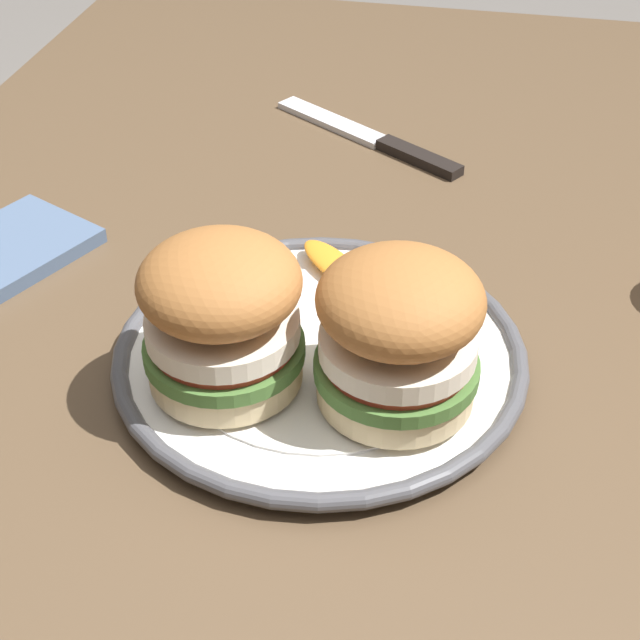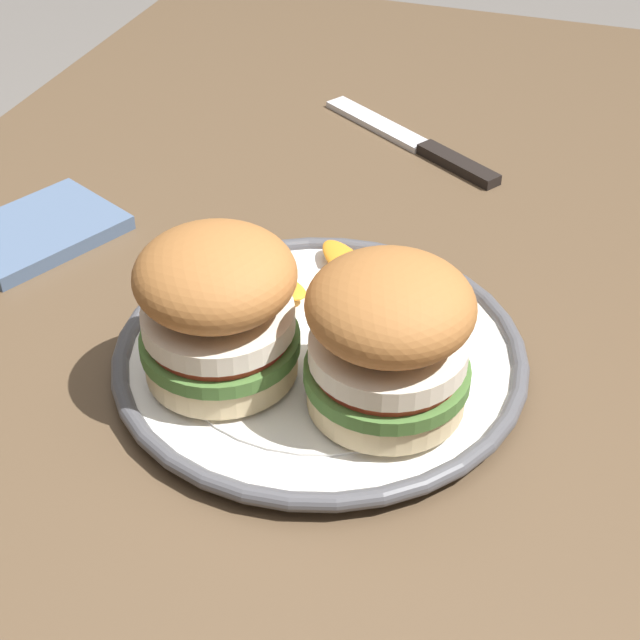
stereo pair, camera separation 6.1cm
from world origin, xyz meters
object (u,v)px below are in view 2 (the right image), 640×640
Objects in this scene: dinner_plate at (320,356)px; sandwich_half_left at (389,337)px; dining_table at (391,444)px; sandwich_half_right at (217,306)px; table_knife at (420,146)px.

dinner_plate is 0.09m from sandwich_half_left.
dining_table is 12.95× the size of sandwich_half_left.
dining_table is 0.20m from sandwich_half_right.
dinner_plate is 2.67× the size of sandwich_half_left.
dining_table is at bearing 10.89° from table_knife.
dinner_plate is 0.09m from sandwich_half_right.
table_knife is at bearing 173.74° from sandwich_half_right.
dinner_plate is (0.03, -0.05, 0.10)m from dining_table.
sandwich_half_right is (0.00, -0.11, 0.00)m from sandwich_half_left.
sandwich_half_left is 0.53× the size of table_knife.
table_knife is (-0.30, -0.06, 0.09)m from dining_table.
sandwich_half_left reaches higher than table_knife.
sandwich_half_right reaches higher than table_knife.
dinner_plate is at bearing -54.61° from dining_table.
sandwich_half_right is at bearing -6.26° from table_knife.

